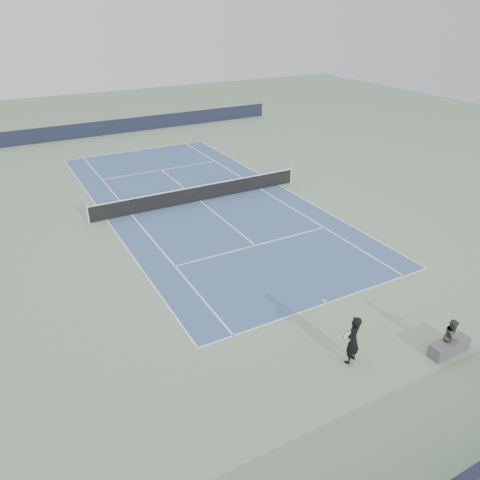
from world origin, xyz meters
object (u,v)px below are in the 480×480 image
tennis_net (200,193)px  tennis_ball (355,365)px  tennis_player (353,340)px  spectator_bench (450,341)px

tennis_net → tennis_ball: size_ratio=181.28×
tennis_player → tennis_net: bearing=84.6°
tennis_player → spectator_bench: tennis_player is taller
tennis_net → tennis_player: size_ratio=7.47×
tennis_ball → spectator_bench: (3.13, -1.00, 0.43)m
spectator_bench → tennis_net: bearing=96.1°
tennis_net → tennis_player: tennis_player is taller
tennis_net → spectator_bench: (1.73, -16.07, -0.04)m
tennis_player → spectator_bench: 3.39m
tennis_net → tennis_player: (-1.40, -14.82, 0.36)m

